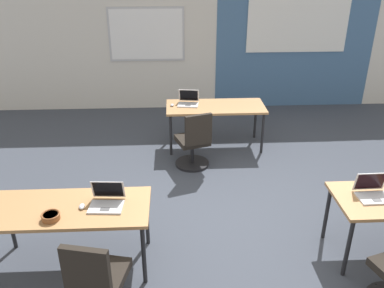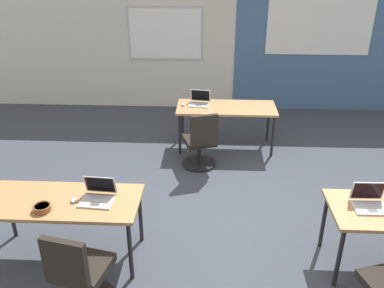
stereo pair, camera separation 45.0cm
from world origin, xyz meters
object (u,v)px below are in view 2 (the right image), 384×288
(mouse_far_left, at_px, (183,104))
(laptop_near_right_inner, at_px, (370,202))
(mouse_near_left_inner, at_px, (74,200))
(laptop_near_left_inner, at_px, (98,196))
(chair_far_left, at_px, (201,145))
(desk_far_center, at_px, (226,110))
(desk_near_left, at_px, (62,205))
(chair_near_left_inner, at_px, (81,277))
(laptop_far_left, at_px, (199,101))
(snack_bowl, at_px, (42,207))

(mouse_far_left, relative_size, laptop_near_right_inner, 0.31)
(mouse_near_left_inner, relative_size, laptop_near_right_inner, 0.31)
(laptop_near_left_inner, relative_size, mouse_near_left_inner, 3.36)
(laptop_near_left_inner, relative_size, chair_far_left, 0.38)
(desk_far_center, bearing_deg, desk_near_left, -122.01)
(mouse_far_left, bearing_deg, chair_far_left, -67.35)
(laptop_near_left_inner, bearing_deg, mouse_far_left, 80.82)
(chair_near_left_inner, xyz_separation_m, mouse_far_left, (0.67, 3.52, 0.36))
(desk_far_center, height_order, chair_far_left, chair_far_left)
(laptop_far_left, bearing_deg, chair_far_left, -78.78)
(desk_far_center, relative_size, chair_near_left_inner, 1.74)
(laptop_near_left_inner, xyz_separation_m, mouse_near_left_inner, (-0.24, -0.04, -0.03))
(chair_far_left, bearing_deg, desk_far_center, -136.38)
(desk_far_center, relative_size, laptop_near_left_inner, 4.56)
(laptop_near_left_inner, distance_m, snack_bowl, 0.54)
(laptop_near_right_inner, bearing_deg, laptop_near_left_inner, 179.08)
(desk_near_left, bearing_deg, laptop_near_left_inner, 2.91)
(laptop_near_right_inner, bearing_deg, chair_far_left, 129.01)
(desk_far_center, height_order, laptop_near_right_inner, laptop_near_right_inner)
(desk_far_center, height_order, snack_bowl, snack_bowl)
(laptop_far_left, relative_size, mouse_far_left, 3.51)
(desk_far_center, height_order, laptop_far_left, laptop_far_left)
(mouse_far_left, xyz_separation_m, snack_bowl, (-1.16, -3.02, 0.02))
(desk_far_center, xyz_separation_m, chair_far_left, (-0.39, -0.73, -0.28))
(laptop_far_left, height_order, laptop_near_right_inner, laptop_near_right_inner)
(desk_far_center, distance_m, chair_near_left_inner, 3.77)
(laptop_near_left_inner, relative_size, laptop_near_right_inner, 1.04)
(desk_near_left, xyz_separation_m, laptop_near_left_inner, (0.38, 0.02, 0.11))
(desk_near_left, bearing_deg, mouse_near_left_inner, -7.92)
(laptop_far_left, xyz_separation_m, snack_bowl, (-1.43, -3.08, -0.01))
(laptop_far_left, xyz_separation_m, mouse_far_left, (-0.27, -0.07, -0.03))
(laptop_far_left, height_order, mouse_far_left, laptop_far_left)
(snack_bowl, bearing_deg, mouse_near_left_inner, 34.30)
(laptop_far_left, bearing_deg, mouse_far_left, -157.99)
(mouse_far_left, bearing_deg, desk_near_left, -110.28)
(chair_near_left_inner, bearing_deg, laptop_far_left, -92.03)
(chair_near_left_inner, distance_m, laptop_near_right_inner, 2.84)
(chair_near_left_inner, height_order, laptop_near_right_inner, laptop_near_right_inner)
(mouse_near_left_inner, distance_m, snack_bowl, 0.31)
(laptop_near_right_inner, bearing_deg, mouse_near_left_inner, 179.79)
(chair_near_left_inner, bearing_deg, mouse_far_left, -88.17)
(mouse_near_left_inner, xyz_separation_m, laptop_near_right_inner, (2.95, 0.06, 0.03))
(mouse_near_left_inner, distance_m, chair_far_left, 2.45)
(laptop_far_left, height_order, chair_far_left, laptop_far_left)
(mouse_near_left_inner, bearing_deg, chair_far_left, 59.76)
(chair_near_left_inner, distance_m, mouse_far_left, 3.61)
(desk_far_center, xyz_separation_m, laptop_near_left_inner, (-1.37, -2.78, 0.11))
(mouse_far_left, bearing_deg, chair_near_left_inner, -100.83)
(snack_bowl, bearing_deg, chair_near_left_inner, -46.18)
(snack_bowl, bearing_deg, laptop_near_left_inner, 23.18)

